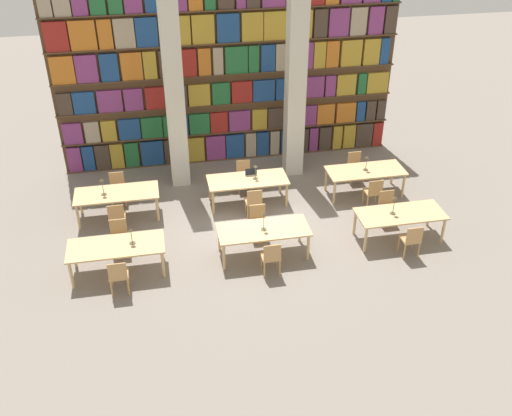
{
  "coord_description": "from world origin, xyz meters",
  "views": [
    {
      "loc": [
        -2.31,
        -12.06,
        8.34
      ],
      "look_at": [
        0.0,
        -0.12,
        0.68
      ],
      "focal_mm": 40.0,
      "sensor_mm": 36.0,
      "label": 1
    }
  ],
  "objects_px": {
    "desk_lamp_2": "(394,202)",
    "desk_lamp_4": "(255,169)",
    "chair_3": "(258,221)",
    "reading_table_5": "(365,172)",
    "chair_6": "(117,217)",
    "pillar_center": "(296,76)",
    "reading_table_2": "(400,216)",
    "reading_table_3": "(117,195)",
    "chair_10": "(373,192)",
    "reading_table_1": "(263,232)",
    "desk_lamp_5": "(367,160)",
    "pillar_left": "(174,84)",
    "chair_5": "(387,206)",
    "chair_7": "(118,187)",
    "chair_1": "(119,236)",
    "chair_9": "(244,175)",
    "chair_8": "(254,202)",
    "chair_11": "(355,166)",
    "chair_0": "(119,275)",
    "reading_table_4": "(248,182)",
    "desk_lamp_1": "(264,218)",
    "reading_table_0": "(116,248)",
    "laptop": "(251,173)",
    "desk_lamp_0": "(131,233)",
    "desk_lamp_3": "(102,184)",
    "chair_4": "(411,239)",
    "chair_2": "(271,257)"
  },
  "relations": [
    {
      "from": "chair_1",
      "to": "chair_9",
      "type": "height_order",
      "value": "same"
    },
    {
      "from": "chair_5",
      "to": "reading_table_4",
      "type": "distance_m",
      "value": 3.77
    },
    {
      "from": "pillar_center",
      "to": "desk_lamp_1",
      "type": "xyz_separation_m",
      "value": [
        -1.72,
        -4.01,
        -1.91
      ]
    },
    {
      "from": "chair_2",
      "to": "chair_3",
      "type": "distance_m",
      "value": 1.5
    },
    {
      "from": "desk_lamp_2",
      "to": "desk_lamp_4",
      "type": "height_order",
      "value": "desk_lamp_2"
    },
    {
      "from": "reading_table_1",
      "to": "reading_table_0",
      "type": "bearing_deg",
      "value": -179.72
    },
    {
      "from": "reading_table_2",
      "to": "chair_4",
      "type": "distance_m",
      "value": 0.78
    },
    {
      "from": "reading_table_3",
      "to": "reading_table_1",
      "type": "bearing_deg",
      "value": -34.71
    },
    {
      "from": "pillar_left",
      "to": "chair_3",
      "type": "relative_size",
      "value": 6.72
    },
    {
      "from": "reading_table_0",
      "to": "reading_table_2",
      "type": "relative_size",
      "value": 1.0
    },
    {
      "from": "desk_lamp_1",
      "to": "chair_9",
      "type": "height_order",
      "value": "desk_lamp_1"
    },
    {
      "from": "reading_table_1",
      "to": "desk_lamp_5",
      "type": "bearing_deg",
      "value": 34.39
    },
    {
      "from": "chair_11",
      "to": "chair_10",
      "type": "bearing_deg",
      "value": 90.0
    },
    {
      "from": "chair_5",
      "to": "chair_8",
      "type": "distance_m",
      "value": 3.48
    },
    {
      "from": "chair_5",
      "to": "chair_4",
      "type": "bearing_deg",
      "value": 90.0
    },
    {
      "from": "desk_lamp_3",
      "to": "desk_lamp_5",
      "type": "distance_m",
      "value": 7.14
    },
    {
      "from": "reading_table_1",
      "to": "chair_10",
      "type": "xyz_separation_m",
      "value": [
        3.37,
        1.57,
        -0.19
      ]
    },
    {
      "from": "chair_3",
      "to": "chair_6",
      "type": "xyz_separation_m",
      "value": [
        -3.48,
        0.87,
        0.0
      ]
    },
    {
      "from": "desk_lamp_1",
      "to": "desk_lamp_4",
      "type": "xyz_separation_m",
      "value": [
        0.27,
        2.44,
        -0.04
      ]
    },
    {
      "from": "chair_3",
      "to": "desk_lamp_2",
      "type": "height_order",
      "value": "desk_lamp_2"
    },
    {
      "from": "desk_lamp_2",
      "to": "desk_lamp_4",
      "type": "bearing_deg",
      "value": 141.65
    },
    {
      "from": "chair_3",
      "to": "reading_table_5",
      "type": "relative_size",
      "value": 0.41
    },
    {
      "from": "chair_7",
      "to": "chair_10",
      "type": "height_order",
      "value": "same"
    },
    {
      "from": "pillar_left",
      "to": "chair_5",
      "type": "height_order",
      "value": "pillar_left"
    },
    {
      "from": "pillar_center",
      "to": "reading_table_2",
      "type": "xyz_separation_m",
      "value": [
        1.74,
        -3.95,
        -2.32
      ]
    },
    {
      "from": "pillar_left",
      "to": "chair_0",
      "type": "height_order",
      "value": "pillar_left"
    },
    {
      "from": "chair_1",
      "to": "desk_lamp_1",
      "type": "height_order",
      "value": "desk_lamp_1"
    },
    {
      "from": "reading_table_1",
      "to": "reading_table_5",
      "type": "height_order",
      "value": "same"
    },
    {
      "from": "desk_lamp_0",
      "to": "desk_lamp_3",
      "type": "bearing_deg",
      "value": 106.75
    },
    {
      "from": "chair_1",
      "to": "reading_table_3",
      "type": "height_order",
      "value": "chair_1"
    },
    {
      "from": "chair_1",
      "to": "reading_table_3",
      "type": "relative_size",
      "value": 0.41
    },
    {
      "from": "reading_table_4",
      "to": "laptop",
      "type": "height_order",
      "value": "laptop"
    },
    {
      "from": "chair_0",
      "to": "reading_table_4",
      "type": "relative_size",
      "value": 0.41
    },
    {
      "from": "chair_7",
      "to": "chair_1",
      "type": "bearing_deg",
      "value": 91.59
    },
    {
      "from": "reading_table_3",
      "to": "chair_9",
      "type": "relative_size",
      "value": 2.44
    },
    {
      "from": "desk_lamp_4",
      "to": "chair_10",
      "type": "bearing_deg",
      "value": -15.31
    },
    {
      "from": "reading_table_5",
      "to": "chair_9",
      "type": "bearing_deg",
      "value": 165.34
    },
    {
      "from": "chair_5",
      "to": "laptop",
      "type": "xyz_separation_m",
      "value": [
        -3.26,
        1.92,
        0.31
      ]
    },
    {
      "from": "chair_5",
      "to": "chair_10",
      "type": "height_order",
      "value": "same"
    },
    {
      "from": "pillar_left",
      "to": "chair_5",
      "type": "bearing_deg",
      "value": -32.01
    },
    {
      "from": "reading_table_3",
      "to": "chair_10",
      "type": "relative_size",
      "value": 2.44
    },
    {
      "from": "chair_7",
      "to": "pillar_left",
      "type": "bearing_deg",
      "value": -154.38
    },
    {
      "from": "chair_8",
      "to": "chair_11",
      "type": "bearing_deg",
      "value": 22.97
    },
    {
      "from": "reading_table_1",
      "to": "chair_9",
      "type": "relative_size",
      "value": 2.44
    },
    {
      "from": "reading_table_3",
      "to": "chair_8",
      "type": "distance_m",
      "value": 3.6
    },
    {
      "from": "pillar_left",
      "to": "reading_table_2",
      "type": "xyz_separation_m",
      "value": [
        5.13,
        -3.95,
        -2.32
      ]
    },
    {
      "from": "chair_3",
      "to": "reading_table_4",
      "type": "xyz_separation_m",
      "value": [
        0.03,
        1.68,
        0.19
      ]
    },
    {
      "from": "chair_11",
      "to": "desk_lamp_1",
      "type": "bearing_deg",
      "value": 42.64
    },
    {
      "from": "desk_lamp_0",
      "to": "desk_lamp_5",
      "type": "height_order",
      "value": "desk_lamp_5"
    },
    {
      "from": "reading_table_5",
      "to": "reading_table_4",
      "type": "bearing_deg",
      "value": 178.05
    }
  ]
}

